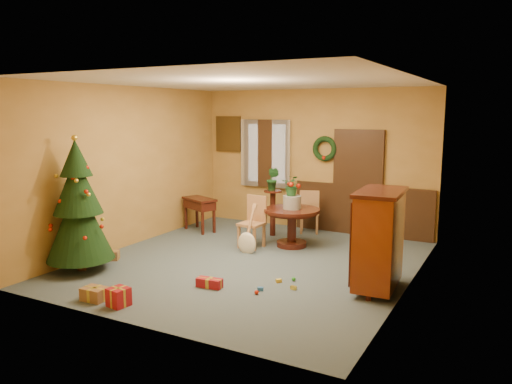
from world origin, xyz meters
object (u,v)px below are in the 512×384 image
Objects in this scene: sideboard at (379,237)px; dining_table at (292,220)px; writing_desk at (199,206)px; christmas_tree at (78,207)px; chair_near at (254,220)px.

dining_table is at bearing 142.40° from sideboard.
dining_table reaches higher than writing_desk.
sideboard reaches higher than writing_desk.
christmas_tree is 3.07m from writing_desk.
christmas_tree is at bearing -163.09° from sideboard.
christmas_tree is 2.43× the size of writing_desk.
sideboard reaches higher than dining_table.
sideboard is at bearing 16.91° from christmas_tree.
writing_desk is 0.62× the size of sideboard.
writing_desk is at bearing 174.48° from dining_table.
sideboard is at bearing -37.60° from dining_table.
christmas_tree reaches higher than sideboard.
sideboard is (4.15, -1.73, 0.23)m from writing_desk.
writing_desk is (-1.57, 0.55, 0.02)m from chair_near.
chair_near is 0.44× the size of christmas_tree.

